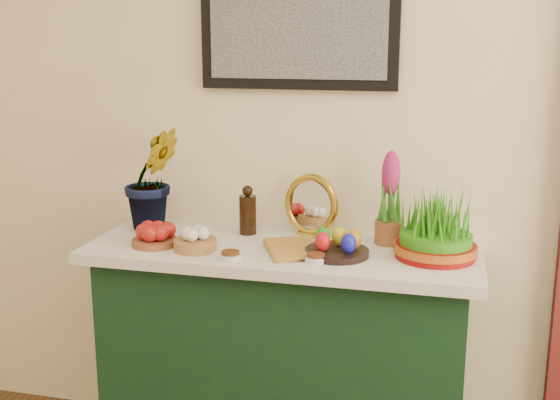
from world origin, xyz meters
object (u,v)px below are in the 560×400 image
(mirror, at_px, (311,206))
(wheatgrass_sabzeh, at_px, (436,229))
(hyacinth_green, at_px, (152,162))
(book, at_px, (268,249))
(sideboard, at_px, (283,364))

(mirror, distance_m, wheatgrass_sabzeh, 0.50)
(hyacinth_green, height_order, book, hyacinth_green)
(mirror, bearing_deg, hyacinth_green, -173.84)
(hyacinth_green, xyz_separation_m, book, (0.51, -0.20, -0.25))
(hyacinth_green, relative_size, book, 2.28)
(mirror, xyz_separation_m, book, (-0.10, -0.26, -0.10))
(book, height_order, wheatgrass_sabzeh, wheatgrass_sabzeh)
(sideboard, relative_size, mirror, 5.47)
(mirror, relative_size, book, 1.02)
(mirror, bearing_deg, book, -110.41)
(hyacinth_green, distance_m, mirror, 0.63)
(mirror, bearing_deg, wheatgrass_sabzeh, -19.84)
(hyacinth_green, bearing_deg, sideboard, -52.50)
(sideboard, bearing_deg, wheatgrass_sabzeh, -1.05)
(book, distance_m, wheatgrass_sabzeh, 0.58)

